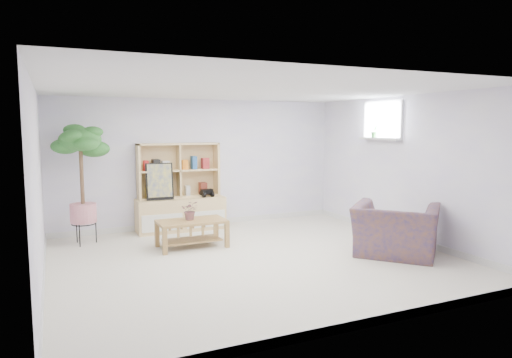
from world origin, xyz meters
name	(u,v)px	position (x,y,z in m)	size (l,w,h in m)	color
floor	(254,259)	(0.00, 0.00, 0.00)	(5.50, 5.00, 0.01)	beige
ceiling	(254,89)	(0.00, 0.00, 2.40)	(5.50, 5.00, 0.01)	silver
walls	(254,176)	(0.00, 0.00, 1.20)	(5.51, 5.01, 2.40)	white
baseboard	(254,256)	(0.00, 0.00, 0.05)	(5.50, 5.00, 0.10)	silver
window	(383,120)	(2.73, 0.60, 2.00)	(0.10, 0.98, 0.68)	silver
window_sill	(380,139)	(2.67, 0.60, 1.68)	(0.14, 1.00, 0.04)	silver
storage_unit	(180,187)	(-0.47, 2.24, 0.80)	(1.59, 0.54, 1.59)	#DAB978
poster	(160,182)	(-0.87, 2.17, 0.93)	(0.47, 0.11, 0.66)	yellow
toy_truck	(207,192)	(0.01, 2.18, 0.68)	(0.30, 0.21, 0.16)	black
coffee_table	(192,234)	(-0.63, 1.00, 0.22)	(1.05, 0.57, 0.43)	olive
table_plant	(190,210)	(-0.64, 1.04, 0.58)	(0.27, 0.24, 0.30)	#296C31
floor_tree	(82,185)	(-2.16, 1.89, 0.97)	(0.71, 0.71, 1.94)	#237023
armchair	(396,227)	(1.96, -0.69, 0.43)	(1.17, 1.02, 0.87)	navy
sill_plant	(374,131)	(2.67, 0.75, 1.81)	(0.12, 0.10, 0.22)	#237023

